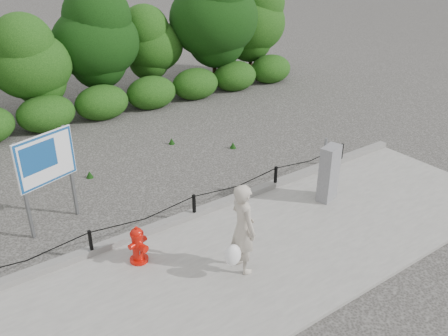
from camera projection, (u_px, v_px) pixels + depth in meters
ground at (195, 220)px, 11.16m from camera, size 90.00×90.00×0.00m
sidewalk at (247, 262)px, 9.68m from camera, size 14.00×4.00×0.08m
curb at (193, 214)px, 11.13m from camera, size 14.00×0.22×0.14m
chain_barrier at (194, 203)px, 10.95m from camera, size 10.06×0.06×0.60m
treeline at (95, 39)px, 17.23m from camera, size 20.36×3.80×5.20m
fire_hydrant at (138, 245)px, 9.47m from camera, size 0.47×0.48×0.81m
pedestrian at (242, 230)px, 9.03m from camera, size 0.78×0.73×1.88m
utility_cabinet at (329, 173)px, 11.57m from camera, size 0.61×0.46×1.58m
advertising_sign at (46, 163)px, 10.22m from camera, size 1.36×0.53×2.28m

